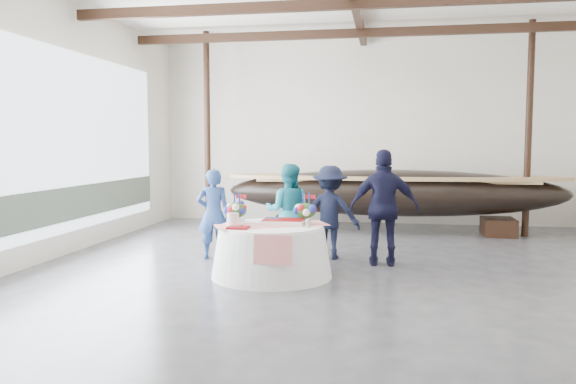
# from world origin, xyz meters

# --- Properties ---
(floor) EXTENTS (10.00, 12.00, 0.01)m
(floor) POSITION_xyz_m (0.00, 0.00, 0.00)
(floor) COLOR #3D3D42
(floor) RESTS_ON ground
(wall_back) EXTENTS (10.00, 0.02, 4.50)m
(wall_back) POSITION_xyz_m (0.00, 6.00, 2.25)
(wall_back) COLOR silver
(wall_back) RESTS_ON ground
(wall_front) EXTENTS (10.00, 0.02, 4.50)m
(wall_front) POSITION_xyz_m (0.00, -6.00, 2.25)
(wall_front) COLOR silver
(wall_front) RESTS_ON ground
(wall_left) EXTENTS (0.02, 12.00, 4.50)m
(wall_left) POSITION_xyz_m (-5.00, 0.00, 2.25)
(wall_left) COLOR silver
(wall_left) RESTS_ON ground
(pavilion_structure) EXTENTS (9.80, 11.76, 4.50)m
(pavilion_structure) POSITION_xyz_m (0.00, 0.78, 4.00)
(pavilion_structure) COLOR black
(pavilion_structure) RESTS_ON ground
(open_bay) EXTENTS (0.03, 7.00, 3.20)m
(open_bay) POSITION_xyz_m (-4.95, 1.00, 1.83)
(open_bay) COLOR silver
(open_bay) RESTS_ON ground
(longboat_display) EXTENTS (7.42, 1.48, 1.39)m
(longboat_display) POSITION_xyz_m (0.74, 4.50, 0.89)
(longboat_display) COLOR black
(longboat_display) RESTS_ON ground
(banquet_table) EXTENTS (1.78, 1.78, 0.77)m
(banquet_table) POSITION_xyz_m (-1.08, 0.05, 0.38)
(banquet_table) COLOR white
(banquet_table) RESTS_ON ground
(tabletop_items) EXTENTS (1.72, 1.22, 0.40)m
(tabletop_items) POSITION_xyz_m (-1.15, 0.16, 0.91)
(tabletop_items) COLOR red
(tabletop_items) RESTS_ON banquet_table
(guest_woman_blue) EXTENTS (0.63, 0.49, 1.54)m
(guest_woman_blue) POSITION_xyz_m (-2.32, 1.16, 0.77)
(guest_woman_blue) COLOR navy
(guest_woman_blue) RESTS_ON ground
(guest_woman_teal) EXTENTS (0.82, 0.65, 1.62)m
(guest_woman_teal) POSITION_xyz_m (-1.07, 1.41, 0.81)
(guest_woman_teal) COLOR teal
(guest_woman_teal) RESTS_ON ground
(guest_man_left) EXTENTS (1.06, 0.66, 1.59)m
(guest_man_left) POSITION_xyz_m (-0.36, 1.50, 0.79)
(guest_man_left) COLOR black
(guest_man_left) RESTS_ON ground
(guest_man_right) EXTENTS (1.11, 0.49, 1.87)m
(guest_man_right) POSITION_xyz_m (0.55, 1.11, 0.94)
(guest_man_right) COLOR black
(guest_man_right) RESTS_ON ground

